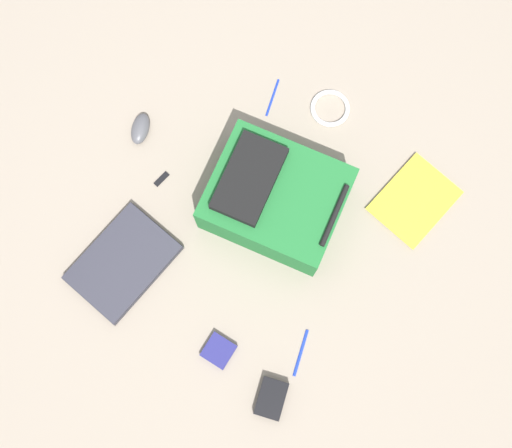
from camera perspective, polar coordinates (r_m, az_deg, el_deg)
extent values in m
plane|color=gray|center=(2.06, -0.67, -0.25)|extent=(3.52, 3.52, 0.00)
cube|color=#1E662D|center=(1.99, 1.80, 2.23)|extent=(0.44, 0.38, 0.17)
cube|color=black|center=(1.90, -0.60, 4.07)|extent=(0.18, 0.27, 0.03)
cylinder|color=black|center=(1.90, 7.00, 0.78)|extent=(0.04, 0.20, 0.02)
cube|color=#24242C|center=(2.07, -11.71, -3.41)|extent=(0.28, 0.36, 0.02)
cube|color=#2D2D38|center=(2.06, -11.80, -3.34)|extent=(0.27, 0.35, 0.01)
cube|color=silver|center=(2.14, 13.90, 2.01)|extent=(0.24, 0.29, 0.01)
cube|color=yellow|center=(2.13, 13.94, 2.05)|extent=(0.25, 0.29, 0.00)
ellipsoid|color=#4C4C51|center=(2.17, -10.25, 8.34)|extent=(0.09, 0.12, 0.04)
torus|color=silver|center=(2.19, 6.61, 10.20)|extent=(0.13, 0.13, 0.02)
cube|color=black|center=(2.00, 1.37, -15.25)|extent=(0.11, 0.13, 0.03)
cylinder|color=#1933B2|center=(2.01, 4.01, -11.36)|extent=(0.04, 0.14, 0.01)
cylinder|color=#1933B2|center=(2.20, 1.48, 11.21)|extent=(0.04, 0.14, 0.01)
cube|color=navy|center=(2.01, -3.35, -11.19)|extent=(0.09, 0.09, 0.02)
cube|color=black|center=(2.12, -8.41, 3.99)|extent=(0.03, 0.06, 0.01)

